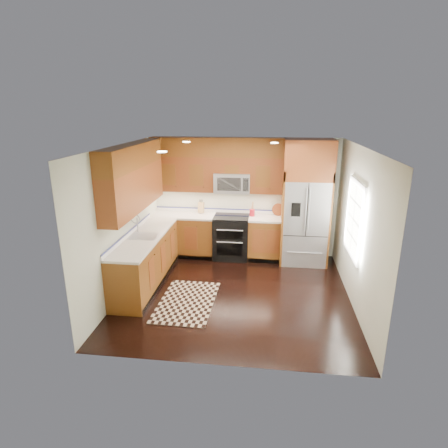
# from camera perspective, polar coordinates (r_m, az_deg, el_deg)

# --- Properties ---
(ground) EXTENTS (4.00, 4.00, 0.00)m
(ground) POSITION_cam_1_polar(r_m,az_deg,el_deg) (6.86, 1.74, -10.43)
(ground) COLOR black
(ground) RESTS_ON ground
(wall_back) EXTENTS (4.00, 0.02, 2.60)m
(wall_back) POSITION_cam_1_polar(r_m,az_deg,el_deg) (8.28, 3.12, 4.10)
(wall_back) COLOR silver
(wall_back) RESTS_ON ground
(wall_left) EXTENTS (0.02, 4.00, 2.60)m
(wall_left) POSITION_cam_1_polar(r_m,az_deg,el_deg) (6.82, -15.12, 0.61)
(wall_left) COLOR silver
(wall_left) RESTS_ON ground
(wall_right) EXTENTS (0.02, 4.00, 2.60)m
(wall_right) POSITION_cam_1_polar(r_m,az_deg,el_deg) (6.50, 19.70, -0.65)
(wall_right) COLOR silver
(wall_right) RESTS_ON ground
(window) EXTENTS (0.04, 1.10, 1.30)m
(window) POSITION_cam_1_polar(r_m,az_deg,el_deg) (6.65, 19.24, 0.70)
(window) COLOR white
(window) RESTS_ON ground
(base_cabinets) EXTENTS (2.85, 3.00, 0.90)m
(base_cabinets) POSITION_cam_1_polar(r_m,az_deg,el_deg) (7.67, -6.80, -3.74)
(base_cabinets) COLOR brown
(base_cabinets) RESTS_ON ground
(countertop) EXTENTS (2.86, 3.01, 0.04)m
(countertop) POSITION_cam_1_polar(r_m,az_deg,el_deg) (7.59, -5.68, -0.17)
(countertop) COLOR white
(countertop) RESTS_ON base_cabinets
(upper_cabinets) EXTENTS (2.85, 3.00, 1.15)m
(upper_cabinets) POSITION_cam_1_polar(r_m,az_deg,el_deg) (7.42, -6.28, 8.18)
(upper_cabinets) COLOR brown
(upper_cabinets) RESTS_ON ground
(range) EXTENTS (0.76, 0.67, 0.95)m
(range) POSITION_cam_1_polar(r_m,az_deg,el_deg) (8.22, 1.13, -2.02)
(range) COLOR black
(range) RESTS_ON ground
(microwave) EXTENTS (0.76, 0.40, 0.42)m
(microwave) POSITION_cam_1_polar(r_m,az_deg,el_deg) (8.03, 1.27, 6.33)
(microwave) COLOR #B2B2B7
(microwave) RESTS_ON ground
(refrigerator) EXTENTS (0.98, 0.75, 2.60)m
(refrigerator) POSITION_cam_1_polar(r_m,az_deg,el_deg) (7.94, 12.35, 3.16)
(refrigerator) COLOR #B2B2B7
(refrigerator) RESTS_ON ground
(sink_faucet) EXTENTS (0.54, 0.44, 0.37)m
(sink_faucet) POSITION_cam_1_polar(r_m,az_deg,el_deg) (7.02, -12.24, -1.33)
(sink_faucet) COLOR #B2B2B7
(sink_faucet) RESTS_ON countertop
(rug) EXTENTS (0.95, 1.55, 0.01)m
(rug) POSITION_cam_1_polar(r_m,az_deg,el_deg) (6.60, -5.66, -11.66)
(rug) COLOR black
(rug) RESTS_ON ground
(knife_block) EXTENTS (0.12, 0.16, 0.30)m
(knife_block) POSITION_cam_1_polar(r_m,az_deg,el_deg) (8.37, -3.51, 2.56)
(knife_block) COLOR tan
(knife_block) RESTS_ON countertop
(utensil_crock) EXTENTS (0.12, 0.12, 0.32)m
(utensil_crock) POSITION_cam_1_polar(r_m,az_deg,el_deg) (8.11, 4.32, 1.97)
(utensil_crock) COLOR #A31422
(utensil_crock) RESTS_ON countertop
(cutting_board) EXTENTS (0.28, 0.28, 0.02)m
(cutting_board) POSITION_cam_1_polar(r_m,az_deg,el_deg) (8.24, 8.24, 1.36)
(cutting_board) COLOR brown
(cutting_board) RESTS_ON countertop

